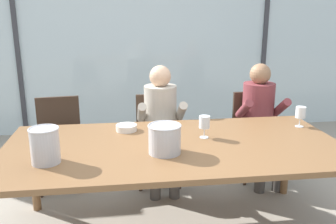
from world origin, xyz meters
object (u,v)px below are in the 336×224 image
(person_maroon_top, at_px, (260,115))
(ice_bucket_secondary, at_px, (45,145))
(tasting_bowl, at_px, (126,128))
(chair_left_of_center, at_px, (157,131))
(wine_glass_by_left_taster, at_px, (204,122))
(chair_near_curtain, at_px, (59,135))
(wine_glass_near_bucket, at_px, (301,113))
(chair_center, at_px, (255,127))
(ice_bucket_primary, at_px, (165,138))
(dining_table, at_px, (174,151))
(person_beige_jumper, at_px, (161,119))

(person_maroon_top, relative_size, ice_bucket_secondary, 5.05)
(tasting_bowl, bearing_deg, chair_left_of_center, 63.40)
(person_maroon_top, xyz_separation_m, tasting_bowl, (-1.36, -0.51, 0.09))
(chair_left_of_center, xyz_separation_m, wine_glass_by_left_taster, (0.27, -0.89, 0.36))
(chair_near_curtain, relative_size, wine_glass_near_bucket, 5.01)
(chair_center, bearing_deg, wine_glass_by_left_taster, -132.13)
(ice_bucket_primary, xyz_separation_m, wine_glass_near_bucket, (1.21, 0.44, 0.02))
(person_maroon_top, bearing_deg, dining_table, -138.77)
(person_maroon_top, bearing_deg, chair_left_of_center, 173.22)
(chair_near_curtain, xyz_separation_m, chair_left_of_center, (0.98, -0.02, 0.00))
(person_maroon_top, distance_m, wine_glass_near_bucket, 0.63)
(chair_left_of_center, bearing_deg, ice_bucket_secondary, -123.40)
(chair_near_curtain, distance_m, ice_bucket_primary, 1.53)
(chair_near_curtain, height_order, chair_left_of_center, same)
(person_maroon_top, bearing_deg, ice_bucket_primary, -136.49)
(ice_bucket_primary, xyz_separation_m, tasting_bowl, (-0.25, 0.52, -0.08))
(person_beige_jumper, relative_size, tasting_bowl, 6.94)
(chair_near_curtain, height_order, ice_bucket_primary, ice_bucket_primary)
(dining_table, relative_size, ice_bucket_secondary, 10.56)
(ice_bucket_secondary, bearing_deg, person_beige_jumper, 51.49)
(chair_near_curtain, bearing_deg, chair_center, -7.18)
(person_maroon_top, height_order, ice_bucket_primary, person_maroon_top)
(ice_bucket_secondary, bearing_deg, chair_near_curtain, 95.83)
(ice_bucket_primary, relative_size, ice_bucket_secondary, 0.98)
(dining_table, height_order, chair_left_of_center, chair_left_of_center)
(dining_table, relative_size, wine_glass_by_left_taster, 14.30)
(ice_bucket_primary, bearing_deg, tasting_bowl, 115.64)
(tasting_bowl, bearing_deg, chair_center, 25.15)
(dining_table, xyz_separation_m, tasting_bowl, (-0.34, 0.36, 0.08))
(chair_near_curtain, bearing_deg, ice_bucket_primary, -59.03)
(person_beige_jumper, bearing_deg, chair_near_curtain, 172.57)
(chair_center, distance_m, wine_glass_by_left_taster, 1.22)
(chair_left_of_center, height_order, wine_glass_near_bucket, wine_glass_near_bucket)
(chair_near_curtain, height_order, wine_glass_near_bucket, wine_glass_near_bucket)
(chair_near_curtain, bearing_deg, chair_left_of_center, -7.62)
(chair_left_of_center, distance_m, wine_glass_near_bucket, 1.40)
(dining_table, height_order, person_maroon_top, person_maroon_top)
(tasting_bowl, distance_m, wine_glass_near_bucket, 1.47)
(person_beige_jumper, bearing_deg, wine_glass_by_left_taster, -70.86)
(person_maroon_top, xyz_separation_m, ice_bucket_primary, (-1.10, -1.03, 0.17))
(dining_table, xyz_separation_m, ice_bucket_primary, (-0.09, -0.16, 0.16))
(chair_center, bearing_deg, person_beige_jumper, -174.33)
(ice_bucket_primary, distance_m, wine_glass_by_left_taster, 0.44)
(ice_bucket_secondary, distance_m, wine_glass_near_bucket, 2.05)
(person_beige_jumper, bearing_deg, tasting_bowl, -123.09)
(chair_left_of_center, relative_size, ice_bucket_primary, 3.76)
(chair_left_of_center, relative_size, tasting_bowl, 5.07)
(chair_center, height_order, ice_bucket_secondary, ice_bucket_secondary)
(person_beige_jumper, height_order, person_maroon_top, same)
(chair_left_of_center, bearing_deg, chair_near_curtain, -179.92)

